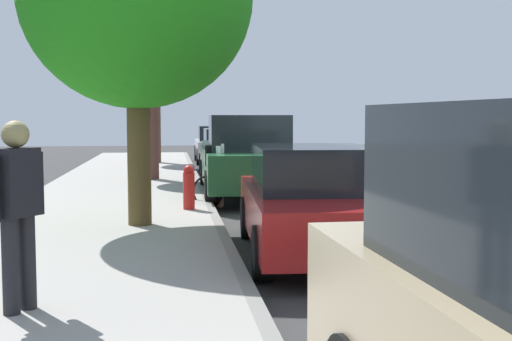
{
  "coord_description": "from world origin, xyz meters",
  "views": [
    {
      "loc": [
        2.45,
        13.62,
        1.93
      ],
      "look_at": [
        0.82,
        1.31,
        0.91
      ],
      "focal_mm": 46.58,
      "sensor_mm": 36.0,
      "label": 1
    }
  ],
  "objects_px": {
    "bicycle_at_curb": "(231,192)",
    "parked_sedan_red_far": "(313,202)",
    "parked_sedan_silver_nearest": "(218,144)",
    "parked_sedan_grey_second": "(229,152)",
    "pedestrian_on_phone": "(17,204)",
    "street_tree_near_cyclist": "(155,56)",
    "fire_hydrant": "(189,187)",
    "cyclist_with_backpack": "(218,161)",
    "parked_pickup_green_mid": "(245,160)",
    "street_tree_mid_block": "(150,52)"
  },
  "relations": [
    {
      "from": "bicycle_at_curb",
      "to": "parked_sedan_red_far",
      "type": "bearing_deg",
      "value": 98.38
    },
    {
      "from": "parked_sedan_silver_nearest",
      "to": "parked_sedan_grey_second",
      "type": "distance_m",
      "value": 5.94
    },
    {
      "from": "parked_sedan_red_far",
      "to": "pedestrian_on_phone",
      "type": "bearing_deg",
      "value": 40.21
    },
    {
      "from": "street_tree_near_cyclist",
      "to": "fire_hydrant",
      "type": "height_order",
      "value": "street_tree_near_cyclist"
    },
    {
      "from": "cyclist_with_backpack",
      "to": "street_tree_near_cyclist",
      "type": "distance_m",
      "value": 11.95
    },
    {
      "from": "parked_pickup_green_mid",
      "to": "bicycle_at_curb",
      "type": "bearing_deg",
      "value": 73.98
    },
    {
      "from": "parked_pickup_green_mid",
      "to": "parked_sedan_red_far",
      "type": "height_order",
      "value": "parked_pickup_green_mid"
    },
    {
      "from": "parked_sedan_silver_nearest",
      "to": "street_tree_near_cyclist",
      "type": "height_order",
      "value": "street_tree_near_cyclist"
    },
    {
      "from": "parked_sedan_silver_nearest",
      "to": "fire_hydrant",
      "type": "bearing_deg",
      "value": 83.72
    },
    {
      "from": "parked_sedan_red_far",
      "to": "bicycle_at_curb",
      "type": "bearing_deg",
      "value": -81.62
    },
    {
      "from": "parked_sedan_grey_second",
      "to": "cyclist_with_backpack",
      "type": "height_order",
      "value": "cyclist_with_backpack"
    },
    {
      "from": "street_tree_near_cyclist",
      "to": "pedestrian_on_phone",
      "type": "distance_m",
      "value": 19.63
    },
    {
      "from": "parked_sedan_grey_second",
      "to": "street_tree_near_cyclist",
      "type": "height_order",
      "value": "street_tree_near_cyclist"
    },
    {
      "from": "cyclist_with_backpack",
      "to": "street_tree_near_cyclist",
      "type": "bearing_deg",
      "value": -82.44
    },
    {
      "from": "parked_sedan_silver_nearest",
      "to": "parked_sedan_red_far",
      "type": "distance_m",
      "value": 18.53
    },
    {
      "from": "street_tree_mid_block",
      "to": "pedestrian_on_phone",
      "type": "bearing_deg",
      "value": 86.04
    },
    {
      "from": "parked_sedan_silver_nearest",
      "to": "pedestrian_on_phone",
      "type": "xyz_separation_m",
      "value": [
        3.36,
        21.32,
        0.4
      ]
    },
    {
      "from": "parked_sedan_silver_nearest",
      "to": "cyclist_with_backpack",
      "type": "relative_size",
      "value": 2.72
    },
    {
      "from": "parked_sedan_red_far",
      "to": "fire_hydrant",
      "type": "height_order",
      "value": "parked_sedan_red_far"
    },
    {
      "from": "parked_sedan_silver_nearest",
      "to": "parked_sedan_red_far",
      "type": "bearing_deg",
      "value": 89.84
    },
    {
      "from": "parked_sedan_grey_second",
      "to": "pedestrian_on_phone",
      "type": "bearing_deg",
      "value": 77.92
    },
    {
      "from": "cyclist_with_backpack",
      "to": "street_tree_mid_block",
      "type": "xyz_separation_m",
      "value": [
        1.51,
        -4.63,
        2.71
      ]
    },
    {
      "from": "parked_pickup_green_mid",
      "to": "fire_hydrant",
      "type": "xyz_separation_m",
      "value": [
        1.41,
        2.92,
        -0.31
      ]
    },
    {
      "from": "cyclist_with_backpack",
      "to": "pedestrian_on_phone",
      "type": "height_order",
      "value": "pedestrian_on_phone"
    },
    {
      "from": "street_tree_mid_block",
      "to": "street_tree_near_cyclist",
      "type": "bearing_deg",
      "value": -90.0
    },
    {
      "from": "street_tree_mid_block",
      "to": "fire_hydrant",
      "type": "height_order",
      "value": "street_tree_mid_block"
    },
    {
      "from": "fire_hydrant",
      "to": "cyclist_with_backpack",
      "type": "bearing_deg",
      "value": -113.21
    },
    {
      "from": "parked_pickup_green_mid",
      "to": "parked_sedan_red_far",
      "type": "xyz_separation_m",
      "value": [
        -0.18,
        6.53,
        -0.15
      ]
    },
    {
      "from": "bicycle_at_curb",
      "to": "fire_hydrant",
      "type": "bearing_deg",
      "value": 50.99
    },
    {
      "from": "parked_sedan_silver_nearest",
      "to": "parked_sedan_red_far",
      "type": "xyz_separation_m",
      "value": [
        0.05,
        18.53,
        0.0
      ]
    },
    {
      "from": "parked_pickup_green_mid",
      "to": "street_tree_mid_block",
      "type": "xyz_separation_m",
      "value": [
        2.26,
        -3.27,
        2.79
      ]
    },
    {
      "from": "parked_sedan_red_far",
      "to": "cyclist_with_backpack",
      "type": "bearing_deg",
      "value": -79.89
    },
    {
      "from": "bicycle_at_curb",
      "to": "pedestrian_on_phone",
      "type": "bearing_deg",
      "value": 70.83
    },
    {
      "from": "parked_sedan_grey_second",
      "to": "cyclist_with_backpack",
      "type": "xyz_separation_m",
      "value": [
        0.91,
        7.41,
        0.23
      ]
    },
    {
      "from": "parked_sedan_silver_nearest",
      "to": "parked_sedan_grey_second",
      "type": "height_order",
      "value": "same"
    },
    {
      "from": "cyclist_with_backpack",
      "to": "fire_hydrant",
      "type": "distance_m",
      "value": 1.74
    },
    {
      "from": "parked_sedan_grey_second",
      "to": "parked_pickup_green_mid",
      "type": "height_order",
      "value": "parked_pickup_green_mid"
    },
    {
      "from": "parked_pickup_green_mid",
      "to": "fire_hydrant",
      "type": "bearing_deg",
      "value": 64.12
    },
    {
      "from": "parked_sedan_silver_nearest",
      "to": "parked_pickup_green_mid",
      "type": "xyz_separation_m",
      "value": [
        0.23,
        12.0,
        0.15
      ]
    },
    {
      "from": "parked_pickup_green_mid",
      "to": "street_tree_mid_block",
      "type": "distance_m",
      "value": 4.86
    },
    {
      "from": "bicycle_at_curb",
      "to": "parked_sedan_silver_nearest",
      "type": "bearing_deg",
      "value": -93.1
    },
    {
      "from": "parked_sedan_grey_second",
      "to": "bicycle_at_curb",
      "type": "relative_size",
      "value": 2.8
    },
    {
      "from": "bicycle_at_curb",
      "to": "cyclist_with_backpack",
      "type": "distance_m",
      "value": 0.8
    },
    {
      "from": "cyclist_with_backpack",
      "to": "parked_sedan_grey_second",
      "type": "bearing_deg",
      "value": -96.97
    },
    {
      "from": "parked_sedan_silver_nearest",
      "to": "street_tree_mid_block",
      "type": "relative_size",
      "value": 0.94
    },
    {
      "from": "cyclist_with_backpack",
      "to": "street_tree_mid_block",
      "type": "relative_size",
      "value": 0.35
    },
    {
      "from": "parked_sedan_grey_second",
      "to": "parked_sedan_red_far",
      "type": "bearing_deg",
      "value": 90.07
    },
    {
      "from": "parked_sedan_red_far",
      "to": "bicycle_at_curb",
      "type": "height_order",
      "value": "parked_sedan_red_far"
    },
    {
      "from": "parked_sedan_red_far",
      "to": "bicycle_at_curb",
      "type": "relative_size",
      "value": 2.85
    },
    {
      "from": "parked_sedan_grey_second",
      "to": "pedestrian_on_phone",
      "type": "distance_m",
      "value": 15.73
    }
  ]
}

